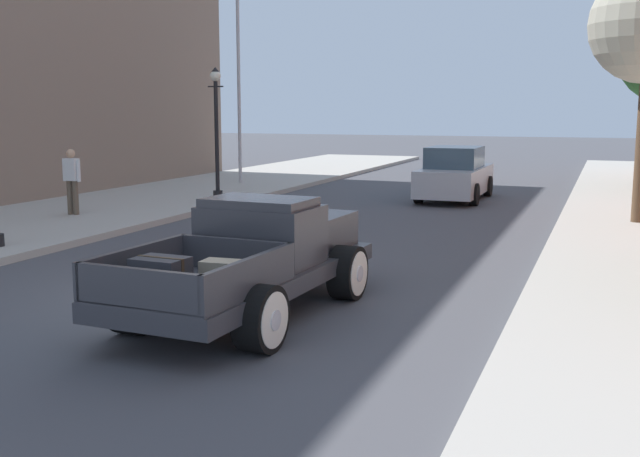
{
  "coord_description": "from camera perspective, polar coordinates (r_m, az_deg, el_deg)",
  "views": [
    {
      "loc": [
        5.58,
        -9.8,
        2.78
      ],
      "look_at": [
        1.55,
        0.67,
        1.0
      ],
      "focal_mm": 42.19,
      "sensor_mm": 36.0,
      "label": 1
    }
  ],
  "objects": [
    {
      "name": "ground_plane",
      "position": [
        11.62,
        -8.39,
        -4.93
      ],
      "size": [
        140.0,
        140.0,
        0.0
      ],
      "primitive_type": "plane",
      "color": "#47474C"
    },
    {
      "name": "hotrod_truck_gunmetal",
      "position": [
        10.44,
        -4.75,
        -2.21
      ],
      "size": [
        2.35,
        5.0,
        1.58
      ],
      "color": "#333338",
      "rests_on": "ground"
    },
    {
      "name": "car_background_silver",
      "position": [
        23.69,
        10.2,
        4.0
      ],
      "size": [
        1.87,
        4.3,
        1.65
      ],
      "color": "#B7B7BC",
      "rests_on": "ground"
    },
    {
      "name": "pedestrian_sidewalk_left",
      "position": [
        19.92,
        -18.31,
        3.69
      ],
      "size": [
        0.53,
        0.22,
        1.65
      ],
      "color": "brown",
      "rests_on": "sidewalk_left"
    },
    {
      "name": "street_lamp_far",
      "position": [
        22.5,
        -7.87,
        7.93
      ],
      "size": [
        0.5,
        0.32,
        3.85
      ],
      "color": "black",
      "rests_on": "sidewalk_left"
    },
    {
      "name": "flagpole",
      "position": [
        27.54,
        -5.82,
        15.21
      ],
      "size": [
        1.74,
        0.16,
        9.16
      ],
      "color": "#B2B2B7",
      "rests_on": "sidewalk_left"
    }
  ]
}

